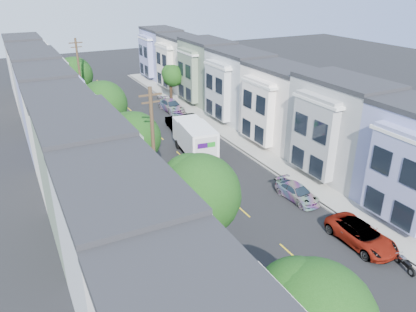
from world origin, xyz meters
TOP-DOWN VIEW (x-y plane):
  - ground at (0.00, 0.00)m, footprint 160.00×160.00m
  - road_slab at (0.00, 15.00)m, footprint 12.00×70.00m
  - curb_left at (-6.05, 15.00)m, footprint 0.30×70.00m
  - curb_right at (6.05, 15.00)m, footprint 0.30×70.00m
  - sidewalk_left at (-7.35, 15.00)m, footprint 2.60×70.00m
  - sidewalk_right at (7.35, 15.00)m, footprint 2.60×70.00m
  - centerline at (0.00, 15.00)m, footprint 0.12×70.00m
  - townhouse_row_left at (-11.15, 15.00)m, footprint 5.00×70.00m
  - townhouse_row_right at (11.15, 15.00)m, footprint 5.00×70.00m
  - tree_b at (-6.30, -5.17)m, footprint 4.70×4.70m
  - tree_c at (-6.30, 6.81)m, footprint 4.32×4.32m
  - tree_d at (-6.30, 16.75)m, footprint 4.70×4.70m
  - tree_e at (-6.30, 32.34)m, footprint 4.70×4.70m
  - tree_far_r at (6.89, 30.53)m, footprint 3.10×3.10m
  - utility_pole_near at (-6.30, 2.00)m, footprint 1.60×0.26m
  - utility_pole_far at (-6.30, 28.00)m, footprint 1.60×0.26m
  - fedex_truck at (1.38, 11.53)m, footprint 2.70×7.02m
  - lead_sedan at (2.58, 19.69)m, footprint 1.82×4.05m
  - parked_left_b at (-4.90, -9.63)m, footprint 1.85×4.65m
  - parked_left_c at (-4.90, 1.31)m, footprint 1.54×3.97m
  - parked_left_d at (-4.90, 11.53)m, footprint 1.76×3.86m
  - parked_right_a at (4.90, -7.36)m, footprint 2.41×5.19m
  - parked_right_b at (4.90, -0.52)m, footprint 1.98×4.25m
  - parked_right_c at (4.90, 19.90)m, footprint 1.54×3.84m
  - parked_right_d at (4.90, 26.36)m, footprint 2.39×5.09m
  - motorcycle at (5.33, -10.50)m, footprint 0.26×1.91m

SIDE VIEW (x-z plane):
  - ground at x=0.00m, z-range 0.00..0.00m
  - centerline at x=0.00m, z-range -0.01..0.01m
  - townhouse_row_left at x=-11.15m, z-range -4.25..4.25m
  - townhouse_row_right at x=11.15m, z-range -4.25..4.25m
  - road_slab at x=0.00m, z-range 0.00..0.02m
  - curb_left at x=-6.05m, z-range 0.00..0.15m
  - curb_right at x=6.05m, z-range 0.00..0.15m
  - sidewalk_left at x=-7.35m, z-range 0.00..0.15m
  - sidewalk_right at x=7.35m, z-range 0.00..0.15m
  - motorcycle at x=5.33m, z-range 0.02..0.78m
  - parked_left_d at x=-4.90m, z-range 0.00..1.21m
  - parked_right_b at x=4.90m, z-range 0.00..1.25m
  - parked_right_c at x=4.90m, z-range 0.00..1.26m
  - lead_sedan at x=2.58m, z-range 0.00..1.31m
  - parked_left_c at x=-4.90m, z-range 0.00..1.31m
  - parked_right_a at x=4.90m, z-range 0.00..1.44m
  - parked_right_d at x=4.90m, z-range 0.00..1.49m
  - parked_left_b at x=-4.90m, z-range 0.00..1.52m
  - fedex_truck at x=1.38m, z-range 0.20..3.56m
  - tree_far_r at x=6.89m, z-range 1.08..6.42m
  - tree_c at x=-6.30m, z-range 1.32..8.32m
  - tree_e at x=-6.30m, z-range 1.26..8.53m
  - tree_d at x=-6.30m, z-range 1.32..8.72m
  - utility_pole_near at x=-6.30m, z-range 0.15..10.15m
  - utility_pole_far at x=-6.30m, z-range 0.15..10.15m
  - tree_b at x=-6.30m, z-range 1.60..9.56m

